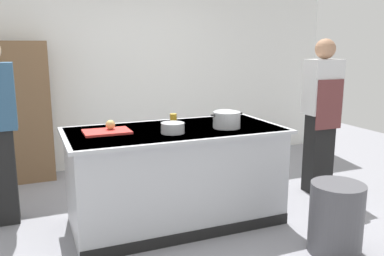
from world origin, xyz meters
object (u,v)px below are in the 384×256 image
(onion, at_px, (110,125))
(sauce_pan, at_px, (225,115))
(trash_bin, at_px, (336,218))
(juice_cup, at_px, (173,119))
(person_chef, at_px, (321,113))
(stock_pot, at_px, (227,120))
(mixing_bowl, at_px, (173,128))
(bookshelf, at_px, (2,114))

(onion, relative_size, sauce_pan, 0.35)
(trash_bin, bearing_deg, onion, 143.64)
(juice_cup, relative_size, person_chef, 0.06)
(stock_pot, height_order, mixing_bowl, stock_pot)
(sauce_pan, height_order, trash_bin, sauce_pan)
(onion, bearing_deg, sauce_pan, 5.39)
(bookshelf, bearing_deg, person_chef, -26.66)
(bookshelf, bearing_deg, juice_cup, -44.84)
(stock_pot, bearing_deg, mixing_bowl, -177.22)
(mixing_bowl, distance_m, trash_bin, 1.53)
(mixing_bowl, xyz_separation_m, person_chef, (1.86, 0.30, -0.03))
(onion, xyz_separation_m, mixing_bowl, (0.49, -0.27, -0.02))
(stock_pot, height_order, trash_bin, stock_pot)
(mixing_bowl, distance_m, bookshelf, 2.43)
(stock_pot, xyz_separation_m, mixing_bowl, (-0.54, -0.03, -0.03))
(person_chef, bearing_deg, stock_pot, 91.01)
(bookshelf, bearing_deg, mixing_bowl, -53.73)
(stock_pot, relative_size, juice_cup, 3.18)
(stock_pot, distance_m, trash_bin, 1.25)
(mixing_bowl, bearing_deg, onion, 150.73)
(sauce_pan, distance_m, juice_cup, 0.56)
(sauce_pan, xyz_separation_m, bookshelf, (-2.14, 1.57, -0.10))
(onion, distance_m, stock_pot, 1.05)
(trash_bin, distance_m, bookshelf, 3.83)
(juice_cup, distance_m, person_chef, 1.72)
(person_chef, xyz_separation_m, bookshelf, (-3.30, 1.66, -0.06))
(stock_pot, bearing_deg, juice_cup, 137.55)
(juice_cup, xyz_separation_m, bookshelf, (-1.58, 1.57, -0.10))
(trash_bin, bearing_deg, juice_cup, 126.32)
(juice_cup, bearing_deg, trash_bin, -53.68)
(stock_pot, relative_size, bookshelf, 0.19)
(onion, distance_m, person_chef, 2.35)
(onion, bearing_deg, mixing_bowl, -29.27)
(mixing_bowl, relative_size, trash_bin, 0.36)
(person_chef, relative_size, bookshelf, 1.01)
(onion, bearing_deg, trash_bin, -36.36)
(juice_cup, height_order, person_chef, person_chef)
(trash_bin, height_order, person_chef, person_chef)
(person_chef, height_order, bookshelf, person_chef)
(stock_pot, height_order, juice_cup, stock_pot)
(juice_cup, height_order, bookshelf, bookshelf)
(sauce_pan, bearing_deg, onion, -174.61)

